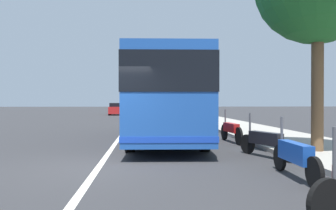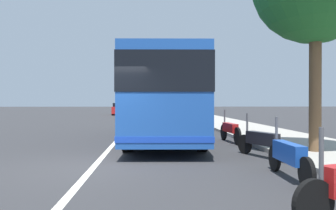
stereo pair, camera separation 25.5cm
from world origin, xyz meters
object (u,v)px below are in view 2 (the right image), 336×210
coach_bus (165,95)px  motorcycle_far_end (230,130)px  car_behind_bus (120,109)px  car_far_distant (151,109)px  car_side_street (153,111)px  motorcycle_by_tree (262,141)px  motorcycle_angled (288,156)px

coach_bus → motorcycle_far_end: 3.13m
car_behind_bus → car_far_distant: bearing=140.1°
coach_bus → car_far_distant: bearing=3.4°
motorcycle_far_end → car_behind_bus: 29.21m
car_behind_bus → car_side_street: (-7.94, -4.03, -0.02)m
motorcycle_by_tree → car_far_distant: (37.12, 2.96, 0.21)m
motorcycle_angled → motorcycle_by_tree: motorcycle_angled is taller
motorcycle_by_tree → motorcycle_far_end: motorcycle_far_end is taller
motorcycle_angled → car_behind_bus: size_ratio=0.53×
car_behind_bus → coach_bus: bearing=6.1°
motorcycle_far_end → car_far_distant: car_far_distant is taller
car_behind_bus → motorcycle_by_tree: bearing=9.2°
coach_bus → car_behind_bus: bearing=11.7°
motorcycle_by_tree → car_far_distant: size_ratio=0.42×
motorcycle_angled → car_side_street: size_ratio=0.50×
car_far_distant → car_side_street: (-13.12, -0.13, 0.02)m
coach_bus → car_behind_bus: (27.15, 4.32, -1.18)m
motorcycle_angled → motorcycle_by_tree: bearing=-6.1°
coach_bus → car_far_distant: 32.36m
motorcycle_far_end → car_side_street: size_ratio=0.52×
motorcycle_far_end → car_far_distant: size_ratio=0.48×
coach_bus → motorcycle_by_tree: coach_bus is taller
car_far_distant → car_side_street: size_ratio=1.07×
car_far_distant → car_side_street: car_side_street is taller
motorcycle_far_end → car_behind_bus: bearing=9.0°
coach_bus → motorcycle_angled: (-7.36, -2.20, -1.42)m
motorcycle_far_end → car_side_street: (20.46, 2.79, 0.21)m
motorcycle_by_tree → car_behind_bus: bearing=-9.7°
car_far_distant → car_behind_bus: bearing=140.0°
motorcycle_angled → motorcycle_by_tree: size_ratio=1.09×
car_behind_bus → car_side_street: size_ratio=0.93×
car_behind_bus → car_side_street: bearing=24.0°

